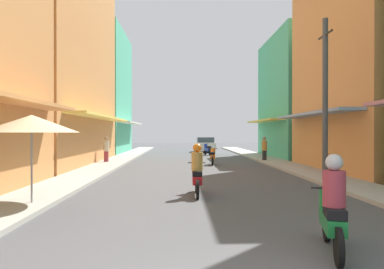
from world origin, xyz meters
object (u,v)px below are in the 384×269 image
Objects in this scene: motorbike_red at (197,172)px; pedestrian_foreground at (106,150)px; motorbike_blue at (207,149)px; parked_car at (205,144)px; utility_pole at (325,99)px; pedestrian_crossing at (264,149)px; motorbike_green at (332,209)px; vendor_umbrella at (32,124)px; motorbike_orange at (213,156)px.

pedestrian_foreground reaches higher than motorbike_red.
motorbike_blue is 0.98× the size of motorbike_red.
parked_car is at bearing 88.31° from motorbike_blue.
motorbike_blue is 0.29× the size of utility_pole.
motorbike_red is 1.10× the size of pedestrian_foreground.
pedestrian_crossing is (4.96, 12.39, 0.11)m from motorbike_red.
pedestrian_foreground is at bearing 112.61° from motorbike_green.
pedestrian_foreground reaches higher than motorbike_green.
utility_pole reaches higher than motorbike_red.
pedestrian_foreground is at bearing 93.31° from vendor_umbrella.
motorbike_blue is at bearing 114.25° from pedestrian_crossing.
vendor_umbrella is (-5.72, -11.91, 1.63)m from motorbike_orange.
vendor_umbrella is 0.39× the size of utility_pole.
motorbike_red is at bearing -111.82° from pedestrian_crossing.
pedestrian_foreground is at bearing 113.91° from motorbike_red.
utility_pole is at bearing 68.64° from motorbike_green.
motorbike_red is 12.47m from pedestrian_foreground.
utility_pole reaches higher than motorbike_orange.
utility_pole reaches higher than pedestrian_foreground.
pedestrian_crossing is (3.55, 2.02, 0.31)m from motorbike_orange.
motorbike_orange is at bearing -92.09° from parked_car.
pedestrian_crossing reaches higher than parked_car.
pedestrian_crossing is at bearing -65.75° from motorbike_blue.
motorbike_red is 0.44× the size of parked_car.
pedestrian_crossing is at bearing 89.19° from utility_pole.
motorbike_red is at bearing 19.67° from vendor_umbrella.
parked_car is at bearing 85.48° from motorbike_red.
motorbike_red is at bearing -66.09° from pedestrian_foreground.
parked_car is at bearing 104.25° from pedestrian_crossing.
pedestrian_foreground reaches higher than motorbike_orange.
motorbike_green is (0.48, -15.65, 0.20)m from motorbike_orange.
vendor_umbrella is (-4.30, -1.54, 1.43)m from motorbike_red.
motorbike_orange is 1.09× the size of pedestrian_foreground.
pedestrian_foreground is (-6.83, -8.06, 0.32)m from motorbike_blue.
pedestrian_crossing reaches higher than motorbike_green.
vendor_umbrella reaches higher than motorbike_red.
utility_pole is at bearing 22.34° from vendor_umbrella.
parked_car is at bearing 87.91° from motorbike_orange.
motorbike_blue is at bearing 84.77° from motorbike_red.
pedestrian_crossing is at bearing 56.37° from vendor_umbrella.
motorbike_green is 1.07× the size of pedestrian_foreground.
motorbike_blue is 1.00× the size of motorbike_green.
pedestrian_foreground is 13.02m from vendor_umbrella.
parked_car is at bearing 97.45° from utility_pole.
vendor_umbrella is at bearing -160.33° from motorbike_red.
motorbike_red reaches higher than motorbike_orange.
parked_car is 2.53× the size of pedestrian_crossing.
pedestrian_foreground is 13.68m from utility_pole.
motorbike_blue is 0.43× the size of parked_car.
motorbike_blue is 0.75× the size of vendor_umbrella.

